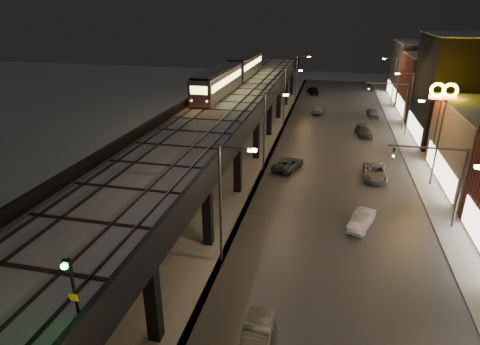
{
  "coord_description": "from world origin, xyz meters",
  "views": [
    {
      "loc": [
        6.15,
        -10.83,
        17.23
      ],
      "look_at": [
        -0.48,
        18.11,
        5.0
      ],
      "focal_mm": 30.0,
      "sensor_mm": 36.0,
      "label": 1
    }
  ],
  "objects_px": {
    "rail_signal": "(70,279)",
    "car_onc_red": "(373,113)",
    "car_onc_silver": "(361,221)",
    "car_onc_dark": "(375,172)",
    "car_near_white": "(257,335)",
    "car_onc_white": "(364,131)",
    "car_mid_silver": "(288,164)",
    "car_far_white": "(313,90)",
    "subway_train": "(234,72)",
    "car_mid_dark": "(318,110)"
  },
  "relations": [
    {
      "from": "car_onc_white",
      "to": "car_onc_dark",
      "type": "bearing_deg",
      "value": -97.03
    },
    {
      "from": "car_far_white",
      "to": "car_onc_dark",
      "type": "height_order",
      "value": "car_far_white"
    },
    {
      "from": "car_onc_white",
      "to": "car_far_white",
      "type": "bearing_deg",
      "value": 98.82
    },
    {
      "from": "car_mid_silver",
      "to": "car_onc_white",
      "type": "distance_m",
      "value": 17.99
    },
    {
      "from": "rail_signal",
      "to": "car_onc_red",
      "type": "distance_m",
      "value": 62.8
    },
    {
      "from": "car_mid_silver",
      "to": "car_far_white",
      "type": "xyz_separation_m",
      "value": [
        0.2,
        44.95,
        0.08
      ]
    },
    {
      "from": "subway_train",
      "to": "car_onc_white",
      "type": "distance_m",
      "value": 21.11
    },
    {
      "from": "car_mid_silver",
      "to": "car_onc_dark",
      "type": "height_order",
      "value": "car_onc_dark"
    },
    {
      "from": "car_far_white",
      "to": "car_onc_dark",
      "type": "xyz_separation_m",
      "value": [
        9.26,
        -45.49,
        -0.04
      ]
    },
    {
      "from": "subway_train",
      "to": "car_onc_red",
      "type": "bearing_deg",
      "value": 25.41
    },
    {
      "from": "car_mid_dark",
      "to": "car_onc_white",
      "type": "relative_size",
      "value": 0.93
    },
    {
      "from": "car_mid_dark",
      "to": "car_onc_white",
      "type": "height_order",
      "value": "car_onc_white"
    },
    {
      "from": "car_onc_dark",
      "to": "car_onc_white",
      "type": "distance_m",
      "value": 16.02
    },
    {
      "from": "car_onc_silver",
      "to": "car_onc_dark",
      "type": "relative_size",
      "value": 0.8
    },
    {
      "from": "rail_signal",
      "to": "car_onc_red",
      "type": "height_order",
      "value": "rail_signal"
    },
    {
      "from": "rail_signal",
      "to": "car_mid_dark",
      "type": "distance_m",
      "value": 61.34
    },
    {
      "from": "rail_signal",
      "to": "car_onc_white",
      "type": "bearing_deg",
      "value": 74.75
    },
    {
      "from": "car_far_white",
      "to": "car_onc_silver",
      "type": "height_order",
      "value": "car_far_white"
    },
    {
      "from": "car_near_white",
      "to": "car_mid_silver",
      "type": "height_order",
      "value": "car_near_white"
    },
    {
      "from": "rail_signal",
      "to": "car_onc_dark",
      "type": "distance_m",
      "value": 36.16
    },
    {
      "from": "subway_train",
      "to": "car_onc_red",
      "type": "height_order",
      "value": "subway_train"
    },
    {
      "from": "car_mid_dark",
      "to": "car_onc_dark",
      "type": "distance_m",
      "value": 28.88
    },
    {
      "from": "car_onc_red",
      "to": "car_mid_dark",
      "type": "bearing_deg",
      "value": 170.67
    },
    {
      "from": "subway_train",
      "to": "car_near_white",
      "type": "xyz_separation_m",
      "value": [
        11.8,
        -43.17,
        -7.55
      ]
    },
    {
      "from": "subway_train",
      "to": "car_mid_dark",
      "type": "distance_m",
      "value": 18.04
    },
    {
      "from": "car_mid_dark",
      "to": "car_onc_silver",
      "type": "distance_m",
      "value": 39.61
    },
    {
      "from": "car_onc_silver",
      "to": "car_onc_white",
      "type": "relative_size",
      "value": 0.87
    },
    {
      "from": "rail_signal",
      "to": "car_mid_dark",
      "type": "relative_size",
      "value": 0.63
    },
    {
      "from": "rail_signal",
      "to": "car_onc_silver",
      "type": "height_order",
      "value": "rail_signal"
    },
    {
      "from": "car_far_white",
      "to": "car_onc_dark",
      "type": "distance_m",
      "value": 46.42
    },
    {
      "from": "rail_signal",
      "to": "car_mid_silver",
      "type": "distance_m",
      "value": 34.3
    },
    {
      "from": "subway_train",
      "to": "car_onc_dark",
      "type": "height_order",
      "value": "subway_train"
    },
    {
      "from": "car_mid_dark",
      "to": "car_onc_dark",
      "type": "xyz_separation_m",
      "value": [
        7.39,
        -27.92,
        0.08
      ]
    },
    {
      "from": "car_mid_silver",
      "to": "car_far_white",
      "type": "height_order",
      "value": "car_far_white"
    },
    {
      "from": "car_far_white",
      "to": "car_onc_red",
      "type": "relative_size",
      "value": 1.16
    },
    {
      "from": "car_near_white",
      "to": "car_onc_white",
      "type": "xyz_separation_m",
      "value": [
        7.84,
        41.74,
        -0.01
      ]
    },
    {
      "from": "car_far_white",
      "to": "car_onc_white",
      "type": "height_order",
      "value": "car_far_white"
    },
    {
      "from": "car_onc_silver",
      "to": "rail_signal",
      "type": "bearing_deg",
      "value": -99.68
    },
    {
      "from": "car_near_white",
      "to": "rail_signal",
      "type": "bearing_deg",
      "value": 49.89
    },
    {
      "from": "car_onc_white",
      "to": "car_onc_red",
      "type": "relative_size",
      "value": 1.23
    },
    {
      "from": "car_onc_dark",
      "to": "car_onc_red",
      "type": "bearing_deg",
      "value": 87.57
    },
    {
      "from": "car_far_white",
      "to": "car_onc_white",
      "type": "bearing_deg",
      "value": 90.67
    },
    {
      "from": "car_far_white",
      "to": "car_onc_silver",
      "type": "relative_size",
      "value": 1.08
    },
    {
      "from": "car_mid_silver",
      "to": "car_onc_silver",
      "type": "distance_m",
      "value": 14.03
    },
    {
      "from": "car_far_white",
      "to": "car_onc_dark",
      "type": "relative_size",
      "value": 0.86
    },
    {
      "from": "car_onc_silver",
      "to": "car_onc_dark",
      "type": "bearing_deg",
      "value": 99.1
    },
    {
      "from": "car_far_white",
      "to": "car_mid_silver",
      "type": "bearing_deg",
      "value": 73.5
    },
    {
      "from": "car_onc_white",
      "to": "car_near_white",
      "type": "bearing_deg",
      "value": -108.75
    },
    {
      "from": "car_onc_white",
      "to": "car_onc_red",
      "type": "height_order",
      "value": "car_onc_white"
    },
    {
      "from": "car_onc_white",
      "to": "car_mid_silver",
      "type": "bearing_deg",
      "value": -128.72
    }
  ]
}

